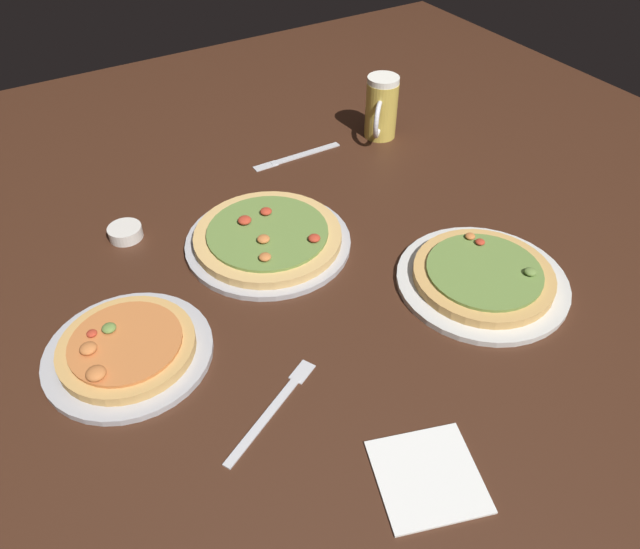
# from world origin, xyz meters

# --- Properties ---
(ground_plane) EXTENTS (2.40, 2.40, 0.03)m
(ground_plane) POSITION_xyz_m (0.00, 0.00, -0.01)
(ground_plane) COLOR #3D2114
(pizza_plate_near) EXTENTS (0.32, 0.32, 0.05)m
(pizza_plate_near) POSITION_xyz_m (0.26, -0.16, 0.02)
(pizza_plate_near) COLOR silver
(pizza_plate_near) RESTS_ON ground_plane
(pizza_plate_far) EXTENTS (0.34, 0.34, 0.05)m
(pizza_plate_far) POSITION_xyz_m (-0.03, 0.15, 0.02)
(pizza_plate_far) COLOR #B2B2B7
(pizza_plate_far) RESTS_ON ground_plane
(pizza_plate_side) EXTENTS (0.28, 0.28, 0.05)m
(pizza_plate_side) POSITION_xyz_m (-0.37, 0.01, 0.02)
(pizza_plate_side) COLOR #B2B2B7
(pizza_plate_side) RESTS_ON ground_plane
(beer_mug_dark) EXTENTS (0.11, 0.12, 0.16)m
(beer_mug_dark) POSITION_xyz_m (0.42, 0.40, 0.08)
(beer_mug_dark) COLOR gold
(beer_mug_dark) RESTS_ON ground_plane
(ramekin_sauce) EXTENTS (0.07, 0.07, 0.03)m
(ramekin_sauce) POSITION_xyz_m (-0.27, 0.33, 0.01)
(ramekin_sauce) COLOR silver
(ramekin_sauce) RESTS_ON ground_plane
(napkin_folded) EXTENTS (0.18, 0.18, 0.01)m
(napkin_folded) POSITION_xyz_m (-0.08, -0.42, 0.00)
(napkin_folded) COLOR white
(napkin_folded) RESTS_ON ground_plane
(fork_left) EXTENTS (0.21, 0.12, 0.01)m
(fork_left) POSITION_xyz_m (-0.21, -0.21, 0.00)
(fork_left) COLOR silver
(fork_left) RESTS_ON ground_plane
(knife_right) EXTENTS (0.24, 0.02, 0.01)m
(knife_right) POSITION_xyz_m (0.19, 0.42, 0.00)
(knife_right) COLOR silver
(knife_right) RESTS_ON ground_plane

